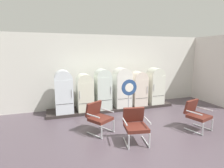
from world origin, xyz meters
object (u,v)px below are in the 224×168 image
at_px(refrigerator_0, 64,90).
at_px(armchair_center, 135,124).
at_px(refrigerator_5, 155,85).
at_px(armchair_right, 196,114).
at_px(refrigerator_3, 122,86).
at_px(armchair_left, 98,116).
at_px(refrigerator_4, 139,87).
at_px(refrigerator_2, 103,88).
at_px(sign_stand, 129,99).
at_px(refrigerator_1, 85,91).

relative_size(refrigerator_0, armchair_center, 1.78).
relative_size(refrigerator_5, armchair_right, 1.75).
bearing_deg(refrigerator_3, armchair_left, -128.63).
bearing_deg(refrigerator_4, refrigerator_0, 179.43).
bearing_deg(armchair_left, refrigerator_3, 51.37).
bearing_deg(armchair_right, refrigerator_5, 87.08).
distance_m(refrigerator_2, armchair_center, 2.74).
bearing_deg(armchair_left, sign_stand, 22.60).
height_order(refrigerator_2, refrigerator_3, refrigerator_3).
distance_m(refrigerator_3, refrigerator_5, 1.55).
bearing_deg(refrigerator_0, refrigerator_4, -0.57).
bearing_deg(armchair_center, armchair_left, 132.00).
distance_m(armchair_right, sign_stand, 2.13).
height_order(refrigerator_4, armchair_left, refrigerator_4).
height_order(refrigerator_0, refrigerator_1, refrigerator_0).
xyz_separation_m(refrigerator_2, armchair_left, (-0.66, -1.83, -0.46)).
relative_size(refrigerator_2, refrigerator_4, 1.10).
bearing_deg(sign_stand, armchair_right, -36.03).
distance_m(refrigerator_2, armchair_right, 3.45).
height_order(refrigerator_2, armchair_center, refrigerator_2).
bearing_deg(armchair_right, armchair_left, 165.56).
bearing_deg(refrigerator_2, sign_stand, -68.18).
distance_m(refrigerator_1, sign_stand, 1.86).
relative_size(refrigerator_2, armchair_left, 1.78).
xyz_separation_m(armchair_left, armchair_center, (0.78, -0.87, 0.00)).
relative_size(refrigerator_5, armchair_center, 1.75).
relative_size(armchair_left, sign_stand, 0.62).
relative_size(refrigerator_5, armchair_left, 1.75).
bearing_deg(refrigerator_3, refrigerator_5, -1.52).
distance_m(refrigerator_0, armchair_center, 3.20).
bearing_deg(refrigerator_5, refrigerator_0, 179.42).
bearing_deg(refrigerator_5, armchair_right, -92.92).
relative_size(armchair_right, sign_stand, 0.62).
relative_size(refrigerator_0, refrigerator_3, 0.99).
distance_m(refrigerator_5, armchair_left, 3.56).
xyz_separation_m(refrigerator_0, armchair_left, (0.86, -1.85, -0.46)).
relative_size(refrigerator_4, refrigerator_5, 0.92).
bearing_deg(sign_stand, refrigerator_5, 35.56).
distance_m(refrigerator_1, armchair_right, 3.97).
bearing_deg(refrigerator_2, refrigerator_3, 1.37).
xyz_separation_m(refrigerator_4, armchair_left, (-2.23, -1.82, -0.37)).
bearing_deg(refrigerator_1, refrigerator_4, -0.84).
height_order(refrigerator_3, refrigerator_4, refrigerator_3).
height_order(refrigerator_0, armchair_center, refrigerator_0).
height_order(armchair_left, sign_stand, sign_stand).
height_order(armchair_left, armchair_right, same).
bearing_deg(refrigerator_2, refrigerator_4, -0.45).
height_order(refrigerator_4, armchair_right, refrigerator_4).
bearing_deg(refrigerator_1, armchair_center, -72.59).
xyz_separation_m(refrigerator_2, refrigerator_5, (2.37, -0.02, -0.02)).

